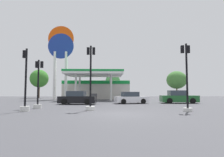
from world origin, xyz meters
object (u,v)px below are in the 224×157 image
object	(u,v)px
car_1	(179,97)
tree_1	(113,81)
traffic_signal_3	(187,82)
car_0	(77,98)
station_pole_sign	(61,52)
traffic_signal_0	(91,86)
traffic_signal_1	(25,92)
traffic_signal_2	(38,91)
car_2	(131,98)
tree_2	(177,80)
tree_0	(39,79)

from	to	relation	value
car_1	tree_1	size ratio (longest dim) A/B	0.81
traffic_signal_3	car_0	bearing A→B (deg)	139.34
station_pole_sign	traffic_signal_0	bearing A→B (deg)	-69.74
car_1	traffic_signal_1	xyz separation A→B (m)	(-14.89, -9.39, 0.66)
car_0	traffic_signal_2	distance (m)	5.96
car_0	traffic_signal_2	bearing A→B (deg)	-115.44
car_2	traffic_signal_2	distance (m)	10.91
traffic_signal_1	tree_1	size ratio (longest dim) A/B	0.83
tree_2	car_2	bearing A→B (deg)	-123.11
car_1	car_2	xyz separation A→B (m)	(-6.03, -0.60, -0.08)
car_2	tree_1	size ratio (longest dim) A/B	0.75
car_1	tree_1	xyz separation A→B (m)	(-7.62, 19.61, 3.05)
traffic_signal_0	traffic_signal_1	size ratio (longest dim) A/B	1.09
car_0	tree_2	distance (m)	29.09
traffic_signal_2	traffic_signal_3	distance (m)	12.10
station_pole_sign	tree_2	size ratio (longest dim) A/B	2.19
tree_1	traffic_signal_1	bearing A→B (deg)	-104.07
station_pole_sign	traffic_signal_1	world-z (taller)	station_pole_sign
tree_0	tree_2	world-z (taller)	tree_0
tree_0	tree_2	xyz separation A→B (m)	(31.56, 0.04, -0.26)
traffic_signal_3	tree_0	xyz separation A→B (m)	(-21.34, 29.23, 2.24)
car_0	traffic_signal_3	size ratio (longest dim) A/B	0.87
traffic_signal_3	tree_0	size ratio (longest dim) A/B	0.78
station_pole_sign	traffic_signal_3	size ratio (longest dim) A/B	2.71
car_2	traffic_signal_0	world-z (taller)	traffic_signal_0
car_1	traffic_signal_0	size ratio (longest dim) A/B	0.90
station_pole_sign	car_2	distance (m)	18.15
car_1	traffic_signal_0	xyz separation A→B (m)	(-10.19, -8.72, 1.12)
car_0	car_1	xyz separation A→B (m)	(12.30, 1.66, 0.04)
car_0	tree_1	size ratio (longest dim) A/B	0.78
station_pole_sign	traffic_signal_2	xyz separation A→B (m)	(2.61, -17.91, -7.26)
tree_0	tree_1	xyz separation A→B (m)	(16.75, -0.01, -0.61)
tree_0	tree_1	world-z (taller)	tree_0
traffic_signal_3	tree_0	bearing A→B (deg)	126.13
traffic_signal_3	tree_2	xyz separation A→B (m)	(10.23, 29.27, 1.98)
car_0	traffic_signal_3	world-z (taller)	traffic_signal_3
traffic_signal_3	traffic_signal_2	bearing A→B (deg)	167.46
station_pole_sign	car_0	size ratio (longest dim) A/B	3.12
traffic_signal_2	tree_1	distance (m)	27.65
traffic_signal_2	traffic_signal_0	bearing A→B (deg)	-20.53
car_0	traffic_signal_2	xyz separation A→B (m)	(-2.53, -5.33, 0.83)
traffic_signal_1	tree_1	xyz separation A→B (m)	(7.27, 29.00, 2.39)
tree_1	tree_2	world-z (taller)	tree_2
traffic_signal_0	traffic_signal_2	distance (m)	4.97
station_pole_sign	car_1	distance (m)	22.10
station_pole_sign	car_0	bearing A→B (deg)	-67.76
car_1	traffic_signal_1	world-z (taller)	traffic_signal_1
station_pole_sign	traffic_signal_2	world-z (taller)	station_pole_sign
traffic_signal_0	tree_2	world-z (taller)	tree_2
traffic_signal_1	car_2	bearing A→B (deg)	44.76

